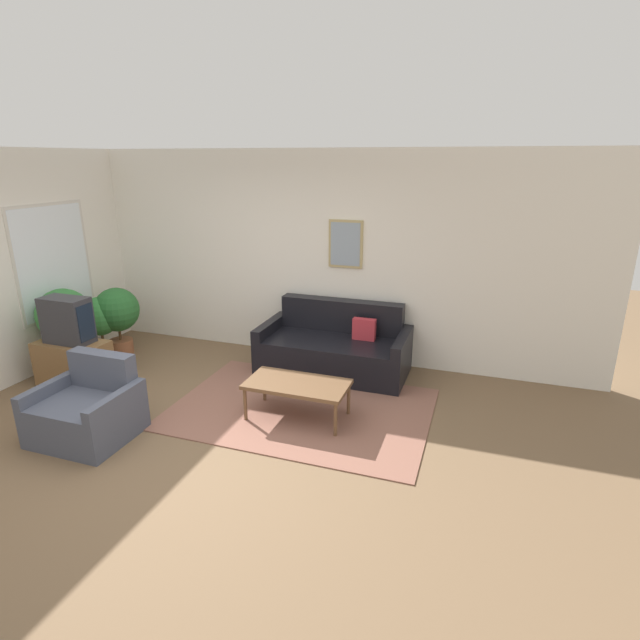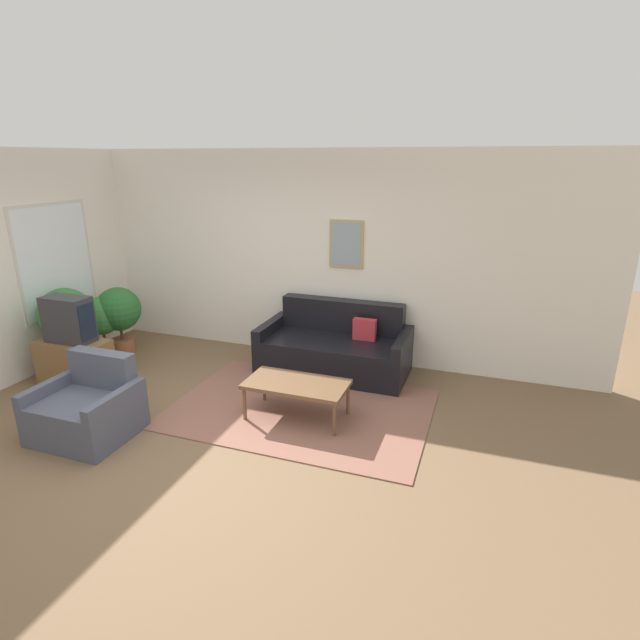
{
  "view_description": "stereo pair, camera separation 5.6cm",
  "coord_description": "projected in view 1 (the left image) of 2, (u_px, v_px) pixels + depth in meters",
  "views": [
    {
      "loc": [
        2.52,
        -3.45,
        2.58
      ],
      "look_at": [
        0.79,
        1.58,
        0.85
      ],
      "focal_mm": 28.0,
      "sensor_mm": 36.0,
      "label": 1
    },
    {
      "loc": [
        2.57,
        -3.43,
        2.58
      ],
      "look_at": [
        0.79,
        1.58,
        0.85
      ],
      "focal_mm": 28.0,
      "sensor_mm": 36.0,
      "label": 2
    }
  ],
  "objects": [
    {
      "name": "armchair",
      "position": [
        88.0,
        411.0,
        4.8
      ],
      "size": [
        0.88,
        0.76,
        0.77
      ],
      "rotation": [
        0.0,
        0.0,
        0.08
      ],
      "color": "#474C5B",
      "rests_on": "ground_plane"
    },
    {
      "name": "coffee_table",
      "position": [
        297.0,
        386.0,
        5.09
      ],
      "size": [
        1.05,
        0.54,
        0.4
      ],
      "color": "brown",
      "rests_on": "ground_plane"
    },
    {
      "name": "couch",
      "position": [
        335.0,
        349.0,
        6.27
      ],
      "size": [
        1.83,
        0.9,
        0.85
      ],
      "color": "black",
      "rests_on": "ground_plane"
    },
    {
      "name": "wall_back",
      "position": [
        289.0,
        255.0,
        6.61
      ],
      "size": [
        8.0,
        0.09,
        2.7
      ],
      "color": "white",
      "rests_on": "ground_plane"
    },
    {
      "name": "potted_plant_tall",
      "position": [
        64.0,
        317.0,
        6.18
      ],
      "size": [
        0.65,
        0.65,
        1.06
      ],
      "color": "beige",
      "rests_on": "ground_plane"
    },
    {
      "name": "tv",
      "position": [
        67.0,
        320.0,
        5.71
      ],
      "size": [
        0.55,
        0.28,
        0.54
      ],
      "color": "#2D2D33",
      "rests_on": "tv_stand"
    },
    {
      "name": "area_rug",
      "position": [
        301.0,
        409.0,
        5.38
      ],
      "size": [
        2.72,
        1.87,
        0.01
      ],
      "color": "brown",
      "rests_on": "ground_plane"
    },
    {
      "name": "tv_stand",
      "position": [
        74.0,
        364.0,
        5.88
      ],
      "size": [
        0.84,
        0.42,
        0.54
      ],
      "color": "brown",
      "rests_on": "ground_plane"
    },
    {
      "name": "potted_plant_small",
      "position": [
        100.0,
        318.0,
        6.66
      ],
      "size": [
        0.52,
        0.52,
        0.83
      ],
      "color": "slate",
      "rests_on": "ground_plane"
    },
    {
      "name": "ground_plane",
      "position": [
        186.0,
        447.0,
        4.67
      ],
      "size": [
        16.0,
        16.0,
        0.0
      ],
      "primitive_type": "plane",
      "color": "brown"
    },
    {
      "name": "potted_plant_by_window",
      "position": [
        117.0,
        313.0,
        6.73
      ],
      "size": [
        0.59,
        0.59,
        0.93
      ],
      "color": "#935638",
      "rests_on": "ground_plane"
    },
    {
      "name": "wall_left_window",
      "position": [
        0.0,
        272.0,
        5.67
      ],
      "size": [
        0.08,
        8.0,
        2.7
      ],
      "color": "white",
      "rests_on": "ground_plane"
    }
  ]
}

